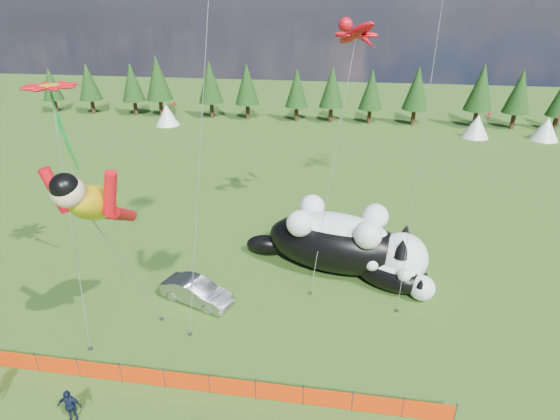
{
  "coord_description": "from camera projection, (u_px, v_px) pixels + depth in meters",
  "views": [
    {
      "loc": [
        5.99,
        -15.93,
        15.14
      ],
      "look_at": [
        2.97,
        4.0,
        5.55
      ],
      "focal_mm": 28.0,
      "sensor_mm": 36.0,
      "label": 1
    }
  ],
  "objects": [
    {
      "name": "car",
      "position": [
        197.0,
        292.0,
        24.15
      ],
      "size": [
        4.37,
        2.7,
        1.36
      ],
      "primitive_type": "imported",
      "rotation": [
        0.0,
        0.0,
        1.24
      ],
      "color": "#A3A4A8",
      "rests_on": "ground"
    },
    {
      "name": "superhero_kite",
      "position": [
        94.0,
        203.0,
        17.25
      ],
      "size": [
        5.24,
        5.57,
        10.32
      ],
      "color": "gold",
      "rests_on": "ground"
    },
    {
      "name": "festival_tents",
      "position": [
        385.0,
        123.0,
        55.15
      ],
      "size": [
        50.0,
        3.2,
        2.8
      ],
      "primitive_type": null,
      "color": "white",
      "rests_on": "ground"
    },
    {
      "name": "gecko_kite",
      "position": [
        356.0,
        33.0,
        27.35
      ],
      "size": [
        5.24,
        12.44,
        16.25
      ],
      "color": "red",
      "rests_on": "ground"
    },
    {
      "name": "ground",
      "position": [
        208.0,
        342.0,
        21.54
      ],
      "size": [
        160.0,
        160.0,
        0.0
      ],
      "primitive_type": "plane",
      "color": "#15370A",
      "rests_on": "ground"
    },
    {
      "name": "flower_kite",
      "position": [
        50.0,
        90.0,
        20.6
      ],
      "size": [
        4.1,
        6.3,
        12.57
      ],
      "color": "red",
      "rests_on": "ground"
    },
    {
      "name": "tree_line",
      "position": [
        303.0,
        92.0,
        59.99
      ],
      "size": [
        90.0,
        4.0,
        8.0
      ],
      "primitive_type": null,
      "color": "black",
      "rests_on": "ground"
    },
    {
      "name": "cat_large",
      "position": [
        343.0,
        241.0,
        26.64
      ],
      "size": [
        11.4,
        5.75,
        4.15
      ],
      "rotation": [
        0.0,
        0.0,
        -0.21
      ],
      "color": "black",
      "rests_on": "ground"
    },
    {
      "name": "cat_small",
      "position": [
        394.0,
        275.0,
        25.12
      ],
      "size": [
        5.14,
        3.47,
        1.97
      ],
      "rotation": [
        0.0,
        0.0,
        -0.44
      ],
      "color": "black",
      "rests_on": "ground"
    },
    {
      "name": "spectator_c",
      "position": [
        70.0,
        406.0,
        17.16
      ],
      "size": [
        0.98,
        0.57,
        1.6
      ],
      "primitive_type": "imported",
      "rotation": [
        0.0,
        0.0,
        0.1
      ],
      "color": "#121A32",
      "rests_on": "ground"
    },
    {
      "name": "safety_fence",
      "position": [
        187.0,
        381.0,
        18.64
      ],
      "size": [
        22.06,
        0.06,
        1.1
      ],
      "color": "#262626",
      "rests_on": "ground"
    }
  ]
}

